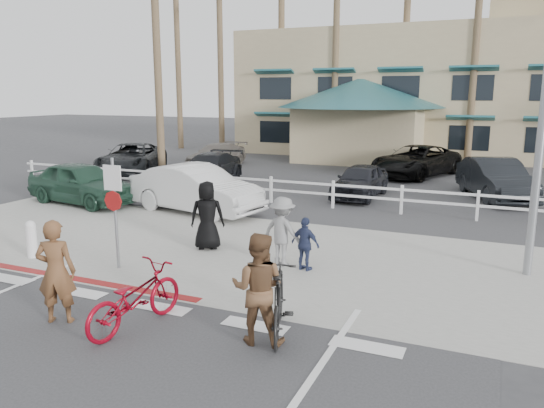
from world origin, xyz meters
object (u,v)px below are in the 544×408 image
at_px(bike_black, 279,302).
at_px(car_white_sedan, 196,189).
at_px(bike_red, 135,298).
at_px(sign_post, 115,208).
at_px(car_red_compact, 82,183).

bearing_deg(bike_black, car_white_sedan, -70.03).
xyz_separation_m(bike_red, bike_black, (2.40, 0.75, 0.03)).
bearing_deg(bike_black, sign_post, -39.16).
distance_m(sign_post, bike_black, 5.17).
bearing_deg(sign_post, car_red_compact, 138.21).
height_order(sign_post, bike_black, sign_post).
xyz_separation_m(sign_post, car_red_compact, (-6.10, 5.45, -0.67)).
xyz_separation_m(car_white_sedan, car_red_compact, (-4.66, -0.41, -0.04)).
bearing_deg(sign_post, car_white_sedan, 103.74).
xyz_separation_m(sign_post, bike_black, (4.80, -1.72, -0.86)).
height_order(bike_red, bike_black, bike_black).
distance_m(sign_post, car_white_sedan, 6.07).
distance_m(bike_black, car_red_compact, 13.04).
height_order(sign_post, bike_red, sign_post).
xyz_separation_m(sign_post, car_white_sedan, (-1.43, 5.86, -0.64)).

